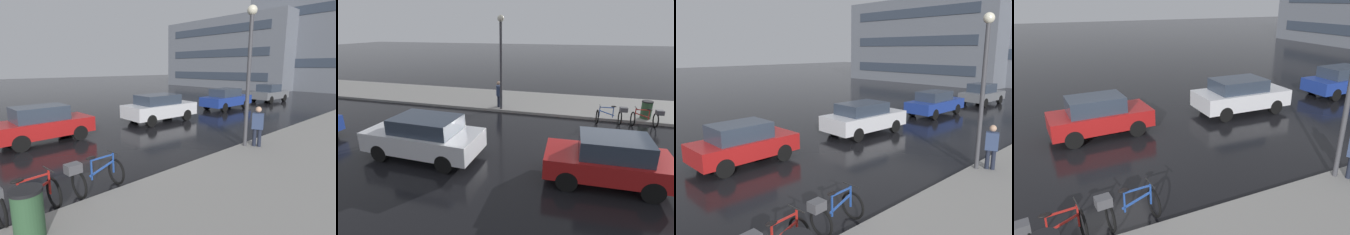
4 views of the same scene
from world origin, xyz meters
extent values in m
plane|color=black|center=(0.00, 0.00, 0.00)|extent=(140.00, 140.00, 0.00)
torus|color=black|center=(3.24, -1.45, 0.36)|extent=(0.71, 0.13, 0.71)
cube|color=red|center=(3.25, -1.53, 0.63)|extent=(0.04, 0.04, 0.55)
cube|color=red|center=(3.28, -1.84, 0.84)|extent=(0.09, 0.62, 0.04)
cube|color=red|center=(3.28, -1.86, 0.55)|extent=(0.10, 0.71, 0.26)
ellipsoid|color=black|center=(3.31, -2.15, 0.87)|extent=(0.16, 0.27, 0.07)
cylinder|color=black|center=(3.25, -1.53, 0.93)|extent=(0.50, 0.07, 0.03)
torus|color=black|center=(3.14, 0.20, 0.35)|extent=(0.71, 0.11, 0.71)
torus|color=black|center=(3.22, -0.86, 0.35)|extent=(0.71, 0.11, 0.71)
cube|color=#234CA8|center=(3.20, -0.52, 0.62)|extent=(0.04, 0.04, 0.54)
cube|color=#234CA8|center=(3.15, 0.12, 0.63)|extent=(0.04, 0.04, 0.54)
cube|color=#234CA8|center=(3.17, -0.20, 0.85)|extent=(0.08, 0.64, 0.04)
cube|color=#234CA8|center=(3.17, -0.22, 0.57)|extent=(0.09, 0.73, 0.26)
ellipsoid|color=black|center=(3.20, -0.52, 0.92)|extent=(0.16, 0.27, 0.07)
cylinder|color=black|center=(3.15, 0.12, 0.92)|extent=(0.50, 0.06, 0.03)
cube|color=#4C4C51|center=(3.23, -0.98, 0.79)|extent=(0.30, 0.36, 0.22)
cube|color=#AD1919|center=(-2.38, 0.21, 0.64)|extent=(1.81, 3.78, 0.63)
cube|color=#2D3847|center=(-2.38, 0.06, 1.24)|extent=(1.45, 2.06, 0.58)
cylinder|color=black|center=(-3.16, 1.33, 0.32)|extent=(0.24, 0.65, 0.64)
cylinder|color=black|center=(-1.67, 1.38, 0.32)|extent=(0.24, 0.65, 0.64)
cylinder|color=black|center=(-3.09, -0.97, 0.32)|extent=(0.24, 0.65, 0.64)
cylinder|color=black|center=(-1.60, -0.92, 0.32)|extent=(0.24, 0.65, 0.64)
cube|color=silver|center=(-2.34, 6.55, 0.67)|extent=(2.03, 4.25, 0.70)
cube|color=#2D3847|center=(-2.35, 6.38, 1.29)|extent=(1.62, 2.36, 0.53)
cylinder|color=black|center=(-3.14, 7.87, 0.32)|extent=(0.24, 0.65, 0.64)
cylinder|color=black|center=(-1.46, 7.82, 0.32)|extent=(0.24, 0.65, 0.64)
cylinder|color=black|center=(-3.23, 5.28, 0.32)|extent=(0.24, 0.65, 0.64)
cylinder|color=black|center=(-1.54, 5.22, 0.32)|extent=(0.24, 0.65, 0.64)
cube|color=navy|center=(-2.41, 13.20, 0.64)|extent=(1.74, 4.29, 0.64)
cube|color=#2D3847|center=(-2.41, 13.03, 1.24)|extent=(1.42, 2.16, 0.56)
cylinder|color=black|center=(-3.17, 14.53, 0.32)|extent=(0.22, 0.64, 0.64)
cylinder|color=black|center=(-1.64, 14.53, 0.32)|extent=(0.22, 0.64, 0.64)
cylinder|color=black|center=(-3.17, 11.88, 0.32)|extent=(0.22, 0.64, 0.64)
cylinder|color=black|center=(-1.65, 11.87, 0.32)|extent=(0.22, 0.64, 0.64)
cube|color=slate|center=(-2.24, 19.61, 0.62)|extent=(1.99, 3.95, 0.60)
cube|color=#2D3847|center=(-2.24, 19.46, 1.24)|extent=(1.57, 1.85, 0.64)
cylinder|color=black|center=(-2.99, 20.84, 0.32)|extent=(0.25, 0.65, 0.64)
cylinder|color=black|center=(-1.38, 20.77, 0.32)|extent=(0.25, 0.65, 0.64)
cylinder|color=black|center=(-3.10, 18.45, 0.32)|extent=(0.25, 0.65, 0.64)
cylinder|color=black|center=(-1.48, 18.38, 0.32)|extent=(0.25, 0.65, 0.64)
cylinder|color=#1E2333|center=(4.09, 5.67, 0.40)|extent=(0.14, 0.14, 0.81)
cylinder|color=#1E2333|center=(4.26, 5.74, 0.40)|extent=(0.14, 0.14, 0.81)
cube|color=navy|center=(4.18, 5.70, 1.11)|extent=(0.46, 0.37, 0.60)
sphere|color=tan|center=(4.18, 5.70, 1.55)|extent=(0.22, 0.22, 0.22)
cylinder|color=#424247|center=(3.84, 5.44, 2.45)|extent=(0.14, 0.14, 4.90)
sphere|color=#F2EACC|center=(3.84, 5.44, 5.04)|extent=(0.35, 0.35, 0.35)
cube|color=slate|center=(-15.22, 32.87, 5.03)|extent=(20.23, 8.60, 10.06)
cube|color=#333D4C|center=(-15.22, 28.53, 1.81)|extent=(16.59, 0.06, 1.10)
cube|color=#333D4C|center=(-15.22, 28.53, 5.03)|extent=(16.59, 0.06, 1.10)
cube|color=#333D4C|center=(-15.22, 28.53, 8.25)|extent=(16.59, 0.06, 1.10)
camera|label=1|loc=(8.90, -3.25, 3.09)|focal=28.00mm
camera|label=2|loc=(-10.05, 1.23, 4.56)|focal=28.00mm
camera|label=3|loc=(8.32, -5.05, 4.09)|focal=35.00mm
camera|label=4|loc=(9.35, -2.05, 4.88)|focal=35.00mm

